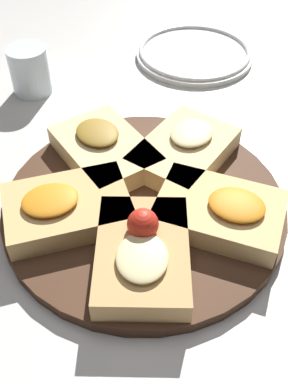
{
  "coord_description": "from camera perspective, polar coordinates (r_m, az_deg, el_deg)",
  "views": [
    {
      "loc": [
        0.19,
        -0.35,
        0.44
      ],
      "look_at": [
        0.0,
        0.0,
        0.03
      ],
      "focal_mm": 42.0,
      "sensor_mm": 36.0,
      "label": 1
    }
  ],
  "objects": [
    {
      "name": "water_glass",
      "position": [
        0.82,
        -14.29,
        14.73
      ],
      "size": [
        0.07,
        0.07,
        0.08
      ],
      "primitive_type": "cylinder",
      "color": "silver",
      "rests_on": "ground_plane"
    },
    {
      "name": "focaccia_slice_3",
      "position": [
        0.51,
        -0.19,
        -7.61
      ],
      "size": [
        0.16,
        0.18,
        0.06
      ],
      "color": "tan",
      "rests_on": "serving_board"
    },
    {
      "name": "focaccia_slice_1",
      "position": [
        0.63,
        -5.05,
        5.43
      ],
      "size": [
        0.18,
        0.16,
        0.04
      ],
      "color": "#E5C689",
      "rests_on": "serving_board"
    },
    {
      "name": "plate_left",
      "position": [
        0.92,
        6.41,
        17.1
      ],
      "size": [
        0.23,
        0.23,
        0.02
      ],
      "color": "white",
      "rests_on": "ground_plane"
    },
    {
      "name": "focaccia_slice_2",
      "position": [
        0.56,
        -9.84,
        -1.95
      ],
      "size": [
        0.18,
        0.18,
        0.04
      ],
      "color": "tan",
      "rests_on": "serving_board"
    },
    {
      "name": "focaccia_slice_4",
      "position": [
        0.55,
        9.7,
        -2.44
      ],
      "size": [
        0.16,
        0.12,
        0.04
      ],
      "color": "#DBB775",
      "rests_on": "serving_board"
    },
    {
      "name": "serving_board",
      "position": [
        0.59,
        -0.0,
        -1.6
      ],
      "size": [
        0.37,
        0.37,
        0.02
      ],
      "primitive_type": "cylinder",
      "color": "#422819",
      "rests_on": "ground_plane"
    },
    {
      "name": "focaccia_slice_0",
      "position": [
        0.63,
        5.16,
        5.38
      ],
      "size": [
        0.12,
        0.16,
        0.04
      ],
      "color": "#E5C689",
      "rests_on": "serving_board"
    },
    {
      "name": "ground_plane",
      "position": [
        0.59,
        -0.0,
        -2.17
      ],
      "size": [
        3.0,
        3.0,
        0.0
      ],
      "primitive_type": "plane",
      "color": "beige"
    }
  ]
}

